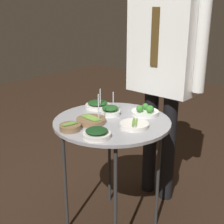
{
  "coord_description": "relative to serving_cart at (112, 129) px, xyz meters",
  "views": [
    {
      "loc": [
        1.11,
        -1.26,
        1.38
      ],
      "look_at": [
        0.0,
        0.0,
        0.79
      ],
      "focal_mm": 50.0,
      "sensor_mm": 36.0,
      "label": 1
    }
  ],
  "objects": [
    {
      "name": "bowl_asparagus_back_left",
      "position": [
        0.16,
        0.0,
        0.07
      ],
      "size": [
        0.16,
        0.16,
        0.03
      ],
      "color": "silver",
      "rests_on": "serving_cart"
    },
    {
      "name": "bowl_broccoli_near_rim",
      "position": [
        0.09,
        0.2,
        0.08
      ],
      "size": [
        0.17,
        0.17,
        0.07
      ],
      "color": "white",
      "rests_on": "serving_cart"
    },
    {
      "name": "bowl_asparagus_center",
      "position": [
        -0.07,
        -0.26,
        0.07
      ],
      "size": [
        0.11,
        0.11,
        0.04
      ],
      "color": "brown",
      "rests_on": "serving_cart"
    },
    {
      "name": "bowl_spinach_mid_right",
      "position": [
        0.1,
        -0.23,
        0.08
      ],
      "size": [
        0.14,
        0.14,
        0.05
      ],
      "color": "silver",
      "rests_on": "serving_cart"
    },
    {
      "name": "bowl_spinach_front_left",
      "position": [
        -0.07,
        0.06,
        0.08
      ],
      "size": [
        0.12,
        0.12,
        0.14
      ],
      "color": "white",
      "rests_on": "serving_cart"
    },
    {
      "name": "bowl_spinach_front_right",
      "position": [
        -0.22,
        0.11,
        0.08
      ],
      "size": [
        0.16,
        0.16,
        0.14
      ],
      "color": "silver",
      "rests_on": "serving_cart"
    },
    {
      "name": "bowl_asparagus_back_right",
      "position": [
        -0.06,
        -0.11,
        0.07
      ],
      "size": [
        0.17,
        0.17,
        0.17
      ],
      "color": "brown",
      "rests_on": "serving_cart"
    },
    {
      "name": "serving_cart",
      "position": [
        0.0,
        0.0,
        0.0
      ],
      "size": [
        0.68,
        0.68,
        0.74
      ],
      "color": "#939399",
      "rests_on": "ground_plane"
    },
    {
      "name": "waiter_figure",
      "position": [
        0.0,
        0.52,
        0.34
      ],
      "size": [
        0.6,
        0.23,
        1.63
      ],
      "color": "black",
      "rests_on": "ground_plane"
    }
  ]
}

